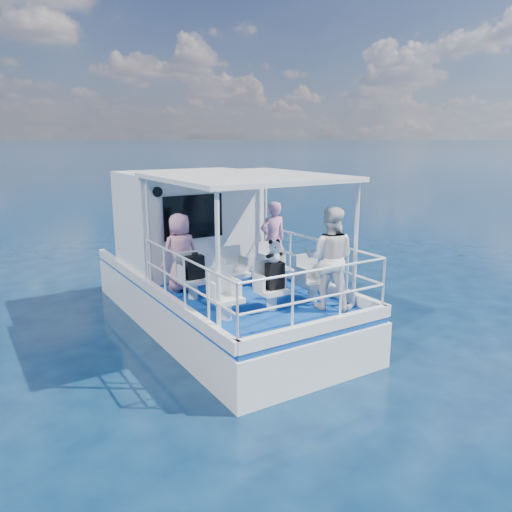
{
  "coord_description": "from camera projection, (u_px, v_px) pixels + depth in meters",
  "views": [
    {
      "loc": [
        -4.6,
        -7.99,
        3.83
      ],
      "look_at": [
        0.11,
        -0.4,
        1.71
      ],
      "focal_mm": 35.0,
      "sensor_mm": 36.0,
      "label": 1
    }
  ],
  "objects": [
    {
      "name": "ground",
      "position": [
        241.0,
        337.0,
        9.85
      ],
      "size": [
        2000.0,
        2000.0,
        0.0
      ],
      "primitive_type": "plane",
      "color": "#071C38",
      "rests_on": "ground"
    },
    {
      "name": "hull",
      "position": [
        217.0,
        321.0,
        10.67
      ],
      "size": [
        3.0,
        7.0,
        1.6
      ],
      "primitive_type": "cube",
      "color": "white",
      "rests_on": "ground"
    },
    {
      "name": "deck",
      "position": [
        216.0,
        283.0,
        10.48
      ],
      "size": [
        2.9,
        6.9,
        0.1
      ],
      "primitive_type": "cube",
      "color": "navy",
      "rests_on": "hull"
    },
    {
      "name": "cabin",
      "position": [
        189.0,
        221.0,
        11.28
      ],
      "size": [
        2.85,
        2.0,
        2.2
      ],
      "primitive_type": "cube",
      "color": "white",
      "rests_on": "deck"
    },
    {
      "name": "canopy",
      "position": [
        245.0,
        177.0,
        8.95
      ],
      "size": [
        3.0,
        3.2,
        0.08
      ],
      "primitive_type": "cube",
      "color": "white",
      "rests_on": "cabin"
    },
    {
      "name": "canopy_posts",
      "position": [
        247.0,
        240.0,
        9.18
      ],
      "size": [
        2.77,
        2.97,
        2.2
      ],
      "color": "white",
      "rests_on": "deck"
    },
    {
      "name": "railings",
      "position": [
        256.0,
        275.0,
        9.05
      ],
      "size": [
        2.84,
        3.59,
        1.0
      ],
      "primitive_type": null,
      "color": "white",
      "rests_on": "deck"
    },
    {
      "name": "seat_port_fwd",
      "position": [
        193.0,
        288.0,
        9.3
      ],
      "size": [
        0.48,
        0.46,
        0.38
      ],
      "primitive_type": "cube",
      "color": "silver",
      "rests_on": "deck"
    },
    {
      "name": "seat_center_fwd",
      "position": [
        235.0,
        281.0,
        9.76
      ],
      "size": [
        0.48,
        0.46,
        0.38
      ],
      "primitive_type": "cube",
      "color": "silver",
      "rests_on": "deck"
    },
    {
      "name": "seat_stbd_fwd",
      "position": [
        273.0,
        275.0,
        10.22
      ],
      "size": [
        0.48,
        0.46,
        0.38
      ],
      "primitive_type": "cube",
      "color": "silver",
      "rests_on": "deck"
    },
    {
      "name": "seat_port_aft",
      "position": [
        226.0,
        308.0,
        8.22
      ],
      "size": [
        0.48,
        0.46,
        0.38
      ],
      "primitive_type": "cube",
      "color": "silver",
      "rests_on": "deck"
    },
    {
      "name": "seat_center_aft",
      "position": [
        272.0,
        299.0,
        8.68
      ],
      "size": [
        0.48,
        0.46,
        0.38
      ],
      "primitive_type": "cube",
      "color": "silver",
      "rests_on": "deck"
    },
    {
      "name": "seat_stbd_aft",
      "position": [
        313.0,
        291.0,
        9.15
      ],
      "size": [
        0.48,
        0.46,
        0.38
      ],
      "primitive_type": "cube",
      "color": "silver",
      "rests_on": "deck"
    },
    {
      "name": "passenger_port_fwd",
      "position": [
        180.0,
        252.0,
        9.65
      ],
      "size": [
        0.59,
        0.44,
        1.53
      ],
      "primitive_type": "imported",
      "rotation": [
        0.0,
        0.0,
        3.2
      ],
      "color": "pink",
      "rests_on": "deck"
    },
    {
      "name": "passenger_stbd_fwd",
      "position": [
        273.0,
        239.0,
        10.65
      ],
      "size": [
        0.63,
        0.44,
        1.62
      ],
      "primitive_type": "imported",
      "rotation": [
        0.0,
        0.0,
        3.05
      ],
      "color": "pink",
      "rests_on": "deck"
    },
    {
      "name": "passenger_stbd_aft",
      "position": [
        330.0,
        258.0,
        8.62
      ],
      "size": [
        1.1,
        1.1,
        1.8
      ],
      "primitive_type": "imported",
      "rotation": [
        0.0,
        0.0,
        2.37
      ],
      "color": "white",
      "rests_on": "deck"
    },
    {
      "name": "backpack_port",
      "position": [
        195.0,
        267.0,
        9.21
      ],
      "size": [
        0.33,
        0.19,
        0.44
      ],
      "primitive_type": "cube",
      "color": "black",
      "rests_on": "seat_port_fwd"
    },
    {
      "name": "backpack_center",
      "position": [
        275.0,
        276.0,
        8.58
      ],
      "size": [
        0.31,
        0.17,
        0.46
      ],
      "primitive_type": "cube",
      "color": "black",
      "rests_on": "seat_center_aft"
    },
    {
      "name": "compact_camera",
      "position": [
        195.0,
        254.0,
        9.14
      ],
      "size": [
        0.1,
        0.06,
        0.06
      ],
      "primitive_type": "cube",
      "color": "black",
      "rests_on": "backpack_port"
    },
    {
      "name": "panda",
      "position": [
        274.0,
        251.0,
        8.49
      ],
      "size": [
        0.26,
        0.22,
        0.4
      ],
      "primitive_type": null,
      "color": "white",
      "rests_on": "backpack_center"
    }
  ]
}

